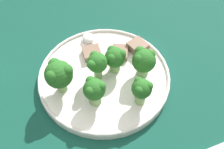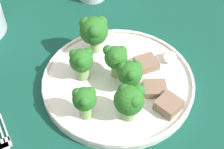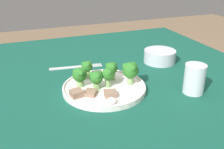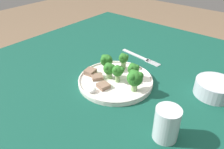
% 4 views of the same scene
% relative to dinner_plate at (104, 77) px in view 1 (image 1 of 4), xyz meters
% --- Properties ---
extents(table, '(1.21, 1.19, 0.78)m').
position_rel_dinner_plate_xyz_m(table, '(-0.03, 0.01, -0.10)').
color(table, '#114738').
rests_on(table, ground_plane).
extents(dinner_plate, '(0.26, 0.26, 0.02)m').
position_rel_dinner_plate_xyz_m(dinner_plate, '(0.00, 0.00, 0.00)').
color(dinner_plate, white).
rests_on(dinner_plate, table).
extents(broccoli_floret_near_rim_left, '(0.04, 0.04, 0.06)m').
position_rel_dinner_plate_xyz_m(broccoli_floret_near_rim_left, '(0.00, 0.02, 0.04)').
color(broccoli_floret_near_rim_left, '#7FA866').
rests_on(broccoli_floret_near_rim_left, dinner_plate).
extents(broccoli_floret_center_left, '(0.04, 0.04, 0.06)m').
position_rel_dinner_plate_xyz_m(broccoli_floret_center_left, '(-0.04, 0.04, 0.04)').
color(broccoli_floret_center_left, '#7FA866').
rests_on(broccoli_floret_center_left, dinner_plate).
extents(broccoli_floret_back_left, '(0.04, 0.04, 0.06)m').
position_rel_dinner_plate_xyz_m(broccoli_floret_back_left, '(0.00, -0.03, 0.04)').
color(broccoli_floret_back_left, '#7FA866').
rests_on(broccoli_floret_back_left, dinner_plate).
extents(broccoli_floret_front_left, '(0.04, 0.04, 0.06)m').
position_rel_dinner_plate_xyz_m(broccoli_floret_front_left, '(-0.08, -0.03, 0.04)').
color(broccoli_floret_front_left, '#7FA866').
rests_on(broccoli_floret_front_left, dinner_plate).
extents(broccoli_floret_center_back, '(0.05, 0.05, 0.07)m').
position_rel_dinner_plate_xyz_m(broccoli_floret_center_back, '(0.01, 0.08, 0.05)').
color(broccoli_floret_center_back, '#7FA866').
rests_on(broccoli_floret_center_back, dinner_plate).
extents(broccoli_floret_mid_cluster, '(0.05, 0.05, 0.06)m').
position_rel_dinner_plate_xyz_m(broccoli_floret_mid_cluster, '(-0.03, -0.07, 0.04)').
color(broccoli_floret_mid_cluster, '#7FA866').
rests_on(broccoli_floret_mid_cluster, dinner_plate).
extents(meat_slice_front_slice, '(0.04, 0.04, 0.01)m').
position_rel_dinner_plate_xyz_m(meat_slice_front_slice, '(0.06, -0.00, 0.01)').
color(meat_slice_front_slice, '#846651').
rests_on(meat_slice_front_slice, dinner_plate).
extents(meat_slice_middle_slice, '(0.05, 0.05, 0.01)m').
position_rel_dinner_plate_xyz_m(meat_slice_middle_slice, '(0.03, -0.05, 0.01)').
color(meat_slice_middle_slice, '#846651').
rests_on(meat_slice_middle_slice, dinner_plate).
extents(meat_slice_rear_slice, '(0.04, 0.04, 0.02)m').
position_rel_dinner_plate_xyz_m(meat_slice_rear_slice, '(0.03, -0.09, 0.01)').
color(meat_slice_rear_slice, '#846651').
rests_on(meat_slice_rear_slice, dinner_plate).
extents(sauce_dollop, '(0.03, 0.03, 0.02)m').
position_rel_dinner_plate_xyz_m(sauce_dollop, '(0.10, -0.01, 0.01)').
color(sauce_dollop, white).
rests_on(sauce_dollop, dinner_plate).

